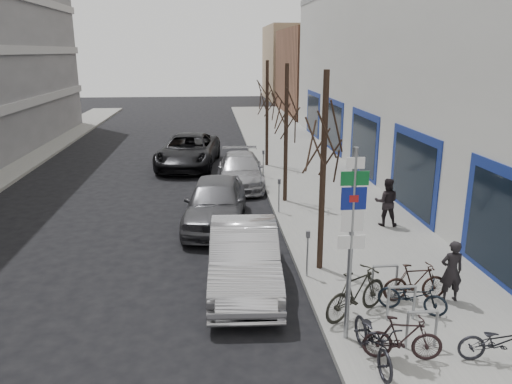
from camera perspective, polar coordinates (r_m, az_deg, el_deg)
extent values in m
plane|color=black|center=(10.81, -2.82, -17.54)|extent=(120.00, 120.00, 0.00)
cube|color=slate|center=(20.48, 8.58, -1.00)|extent=(5.00, 70.00, 0.15)
cube|color=brown|center=(50.84, 10.20, 13.39)|extent=(12.00, 14.00, 8.00)
cube|color=#937A5B|center=(65.51, 7.14, 14.43)|extent=(13.00, 12.00, 9.00)
cylinder|color=gray|center=(10.18, 10.74, -6.63)|extent=(0.10, 0.10, 4.20)
cube|color=white|center=(9.61, 11.33, 3.27)|extent=(0.35, 0.03, 0.22)
cube|color=#0C5926|center=(9.68, 11.24, 1.54)|extent=(0.55, 0.03, 0.28)
cube|color=navy|center=(9.79, 11.11, -0.73)|extent=(0.50, 0.03, 0.45)
cube|color=maroon|center=(9.78, 11.13, -0.75)|extent=(0.18, 0.02, 0.14)
cube|color=white|center=(9.92, 10.97, -3.23)|extent=(0.45, 0.03, 0.45)
cube|color=white|center=(10.08, 10.84, -5.65)|extent=(0.55, 0.03, 0.28)
cylinder|color=gray|center=(10.78, 16.87, -14.91)|extent=(0.06, 0.06, 0.80)
cylinder|color=gray|center=(11.01, 19.87, -14.52)|extent=(0.06, 0.06, 0.80)
cylinder|color=gray|center=(10.70, 18.57, -12.87)|extent=(0.60, 0.06, 0.06)
cylinder|color=gray|center=(11.67, 14.85, -12.25)|extent=(0.06, 0.06, 0.80)
cylinder|color=gray|center=(11.88, 17.63, -11.96)|extent=(0.06, 0.06, 0.80)
cylinder|color=gray|center=(11.60, 16.41, -10.35)|extent=(0.60, 0.06, 0.06)
cylinder|color=gray|center=(12.59, 13.15, -9.96)|extent=(0.06, 0.06, 0.80)
cylinder|color=gray|center=(12.79, 15.74, -9.74)|extent=(0.06, 0.06, 0.80)
cylinder|color=gray|center=(12.52, 14.58, -8.20)|extent=(0.60, 0.06, 0.06)
cylinder|color=black|center=(13.25, 7.64, 1.75)|extent=(0.16, 0.16, 5.50)
cylinder|color=black|center=(19.51, 3.44, 6.38)|extent=(0.16, 0.16, 5.50)
cylinder|color=black|center=(25.89, 1.27, 8.73)|extent=(0.16, 0.16, 5.50)
cylinder|color=gray|center=(13.34, 5.89, -7.38)|extent=(0.05, 0.05, 1.10)
cube|color=#3F3F44|center=(13.11, 5.97, -4.85)|extent=(0.10, 0.08, 0.18)
cylinder|color=gray|center=(18.45, 2.65, -0.69)|extent=(0.05, 0.05, 1.10)
cube|color=#3F3F44|center=(18.29, 2.67, 1.20)|extent=(0.10, 0.08, 0.18)
cylinder|color=gray|center=(23.74, 0.84, 3.06)|extent=(0.05, 0.05, 1.10)
cube|color=#3F3F44|center=(23.61, 0.85, 4.56)|extent=(0.10, 0.08, 0.18)
imported|color=black|center=(10.14, 13.30, -15.70)|extent=(0.68, 1.86, 1.12)
imported|color=black|center=(10.39, 16.42, -15.69)|extent=(1.60, 0.73, 0.94)
imported|color=black|center=(12.13, 17.47, -10.96)|extent=(1.60, 1.14, 0.95)
imported|color=black|center=(11.61, 11.39, -11.18)|extent=(1.93, 1.48, 1.16)
imported|color=black|center=(11.00, 26.12, -14.80)|extent=(1.63, 0.69, 0.96)
imported|color=black|center=(12.67, 17.73, -9.75)|extent=(1.60, 0.51, 0.97)
imported|color=#BAB9BF|center=(12.98, -1.37, -7.44)|extent=(1.95, 5.02, 1.63)
imported|color=#4E4E53|center=(17.46, -4.64, -1.16)|extent=(2.53, 5.20, 1.71)
imported|color=#97979C|center=(22.70, -1.77, 2.51)|extent=(2.21, 5.03, 1.44)
imported|color=black|center=(26.74, -7.72, 4.70)|extent=(3.59, 6.44, 1.70)
imported|color=black|center=(12.84, 21.44, -8.40)|extent=(0.56, 0.36, 1.52)
imported|color=black|center=(17.56, 14.69, -1.08)|extent=(0.71, 0.56, 1.68)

